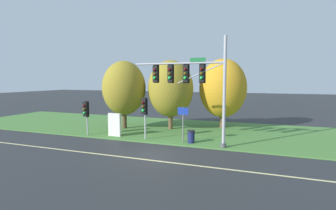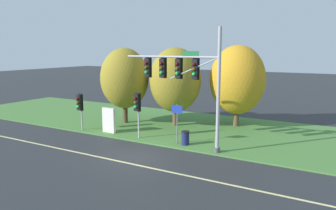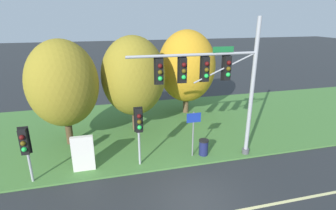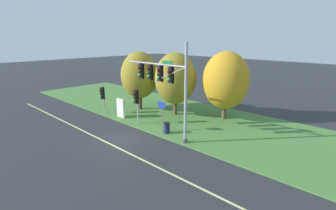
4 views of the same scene
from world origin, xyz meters
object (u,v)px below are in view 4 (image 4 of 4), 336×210
pedestrian_signal_near_kerb (136,99)px  tree_nearest_road (140,75)px  tree_behind_signpost (226,81)px  route_sign_post (162,111)px  trash_bin (167,128)px  pedestrian_signal_further_along (102,95)px  traffic_signal_mast (165,80)px  tree_left_of_mast (175,79)px  info_kiosk (121,108)px

pedestrian_signal_near_kerb → tree_nearest_road: (-3.87, 3.69, 1.44)m
tree_behind_signpost → pedestrian_signal_near_kerb: bearing=-124.0°
route_sign_post → tree_behind_signpost: size_ratio=0.40×
route_sign_post → trash_bin: 1.45m
tree_nearest_road → tree_behind_signpost: 9.43m
pedestrian_signal_near_kerb → route_sign_post: pedestrian_signal_near_kerb is taller
pedestrian_signal_further_along → trash_bin: bearing=3.4°
traffic_signal_mast → trash_bin: traffic_signal_mast is taller
tree_left_of_mast → info_kiosk: bearing=-125.5°
tree_left_of_mast → info_kiosk: (-3.26, -4.57, -2.86)m
traffic_signal_mast → tree_left_of_mast: (-3.53, 5.09, -0.81)m
tree_left_of_mast → tree_behind_signpost: bearing=27.7°
route_sign_post → tree_left_of_mast: 5.67m
pedestrian_signal_near_kerb → trash_bin: 4.18m
pedestrian_signal_near_kerb → route_sign_post: bearing=5.7°
pedestrian_signal_near_kerb → trash_bin: size_ratio=3.53×
tree_behind_signpost → route_sign_post: bearing=-104.8°
tree_nearest_road → info_kiosk: tree_nearest_road is taller
traffic_signal_mast → tree_behind_signpost: bearing=82.8°
pedestrian_signal_near_kerb → info_kiosk: 3.23m
route_sign_post → pedestrian_signal_further_along: bearing=-176.1°
tree_nearest_road → tree_left_of_mast: tree_left_of_mast is taller
route_sign_post → pedestrian_signal_near_kerb: bearing=-174.3°
traffic_signal_mast → pedestrian_signal_near_kerb: bearing=177.0°
trash_bin → traffic_signal_mast: bearing=-63.4°
route_sign_post → tree_left_of_mast: (-2.65, 4.58, 2.03)m
route_sign_post → tree_left_of_mast: tree_left_of_mast is taller
pedestrian_signal_further_along → route_sign_post: size_ratio=1.09×
pedestrian_signal_near_kerb → route_sign_post: size_ratio=1.24×
route_sign_post → info_kiosk: 5.97m
tree_nearest_road → trash_bin: (7.57, -3.42, -3.37)m
pedestrian_signal_further_along → info_kiosk: pedestrian_signal_further_along is taller
pedestrian_signal_further_along → info_kiosk: (2.40, 0.57, -1.12)m
tree_nearest_road → pedestrian_signal_near_kerb: bearing=-43.6°
pedestrian_signal_further_along → trash_bin: pedestrian_signal_further_along is taller
tree_behind_signpost → info_kiosk: size_ratio=3.50×
traffic_signal_mast → info_kiosk: traffic_signal_mast is taller
info_kiosk → trash_bin: bearing=-0.4°
route_sign_post → info_kiosk: bearing=179.9°
pedestrian_signal_near_kerb → trash_bin: bearing=4.2°
traffic_signal_mast → tree_left_of_mast: 6.25m
tree_nearest_road → tree_left_of_mast: 4.44m
traffic_signal_mast → pedestrian_signal_near_kerb: traffic_signal_mast is taller
pedestrian_signal_near_kerb → info_kiosk: pedestrian_signal_near_kerb is taller
traffic_signal_mast → tree_nearest_road: 8.76m
route_sign_post → tree_nearest_road: bearing=153.9°
tree_behind_signpost → pedestrian_signal_further_along: bearing=-143.5°
route_sign_post → trash_bin: size_ratio=2.86×
trash_bin → info_kiosk: bearing=179.6°
trash_bin → tree_nearest_road: bearing=155.7°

